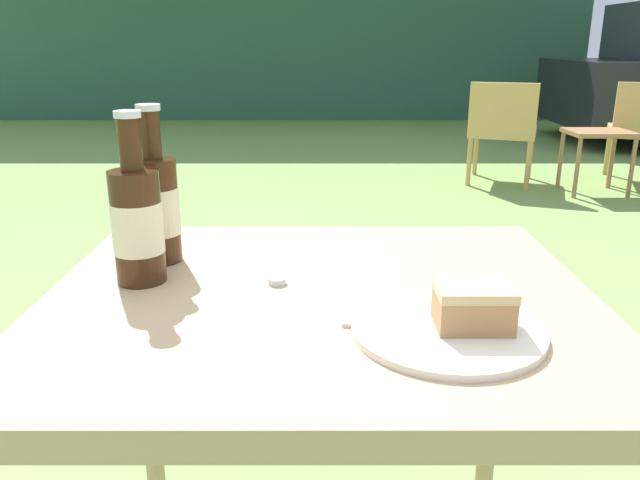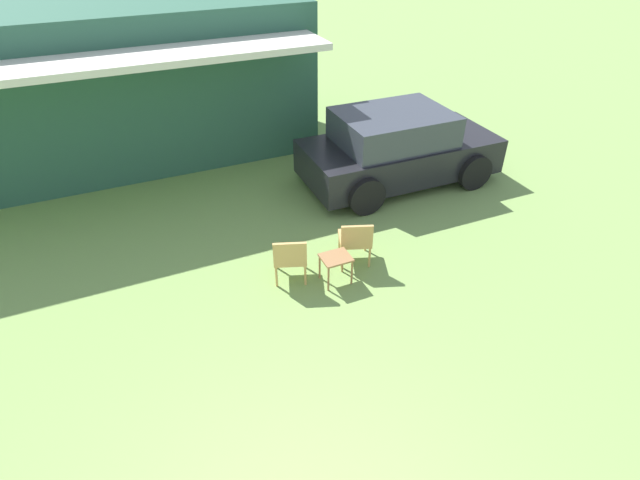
# 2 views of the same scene
# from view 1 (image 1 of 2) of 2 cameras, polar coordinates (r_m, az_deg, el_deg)

# --- Properties ---
(cabin_building) EXTENTS (9.19, 4.50, 3.11)m
(cabin_building) POSITION_cam_1_polar(r_m,az_deg,el_deg) (10.54, -5.46, 20.41)
(cabin_building) COLOR #2D5B47
(cabin_building) RESTS_ON ground_plane
(wicker_chair_cushioned) EXTENTS (0.62, 0.63, 0.77)m
(wicker_chair_cushioned) POSITION_cam_1_polar(r_m,az_deg,el_deg) (5.01, 16.43, 10.02)
(wicker_chair_cushioned) COLOR tan
(wicker_chair_cushioned) RESTS_ON ground_plane
(garden_side_table) EXTENTS (0.43, 0.36, 0.45)m
(garden_side_table) POSITION_cam_1_polar(r_m,az_deg,el_deg) (4.91, 24.13, 8.31)
(garden_side_table) COLOR #996B42
(garden_side_table) RESTS_ON ground_plane
(patio_table) EXTENTS (0.81, 0.69, 0.70)m
(patio_table) POSITION_cam_1_polar(r_m,az_deg,el_deg) (0.96, -0.01, -8.94)
(patio_table) COLOR tan
(patio_table) RESTS_ON ground_plane
(cake_on_plate) EXTENTS (0.25, 0.25, 0.07)m
(cake_on_plate) POSITION_cam_1_polar(r_m,az_deg,el_deg) (0.82, 12.40, -7.22)
(cake_on_plate) COLOR silver
(cake_on_plate) RESTS_ON patio_table
(cola_bottle_near) EXTENTS (0.08, 0.08, 0.26)m
(cola_bottle_near) POSITION_cam_1_polar(r_m,az_deg,el_deg) (0.98, -16.38, 1.62)
(cola_bottle_near) COLOR #381E0F
(cola_bottle_near) RESTS_ON patio_table
(cola_bottle_far) EXTENTS (0.08, 0.08, 0.26)m
(cola_bottle_far) POSITION_cam_1_polar(r_m,az_deg,el_deg) (1.07, -14.78, 3.05)
(cola_bottle_far) COLOR #381E0F
(cola_bottle_far) RESTS_ON patio_table
(fork) EXTENTS (0.19, 0.04, 0.01)m
(fork) POSITION_cam_1_polar(r_m,az_deg,el_deg) (0.82, 8.76, -7.98)
(fork) COLOR silver
(fork) RESTS_ON patio_table
(loose_bottle_cap) EXTENTS (0.03, 0.03, 0.01)m
(loose_bottle_cap) POSITION_cam_1_polar(r_m,az_deg,el_deg) (0.96, -3.95, -3.74)
(loose_bottle_cap) COLOR silver
(loose_bottle_cap) RESTS_ON patio_table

